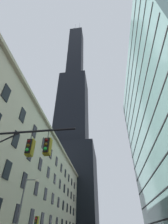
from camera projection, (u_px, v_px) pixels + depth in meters
The scene contains 5 objects.
station_building at pixel (16, 184), 36.98m from camera, with size 16.98×73.56×22.10m.
dark_skyscraper at pixel (72, 126), 99.83m from camera, with size 26.29×26.29×186.37m.
traffic_signal_mast at pixel (12, 161), 9.57m from camera, with size 6.21×0.63×7.12m.
traffic_light_far_left at pixel (36, 223), 18.88m from camera, with size 0.40×0.63×3.35m.
street_lamppost at pixel (23, 206), 18.12m from camera, with size 1.80×0.32×7.03m.
Camera 1 is at (1.22, -6.14, 1.65)m, focal length 26.31 mm.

